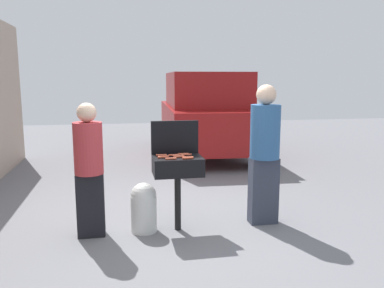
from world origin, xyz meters
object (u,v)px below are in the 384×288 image
Objects in this scene: hot_dog_1 at (179,157)px; propane_tank at (144,206)px; hot_dog_6 at (163,157)px; hot_dog_4 at (174,155)px; hot_dog_5 at (188,158)px; hot_dog_9 at (186,155)px; person_right at (265,149)px; hot_dog_7 at (178,156)px; parked_minivan at (205,114)px; bbq_grill at (178,168)px; hot_dog_0 at (164,157)px; hot_dog_3 at (183,154)px; hot_dog_8 at (171,159)px; hot_dog_10 at (161,155)px; hot_dog_2 at (188,158)px; person_left at (89,165)px.

propane_tank is at bearing 169.33° from hot_dog_1.
hot_dog_4 is at bearing 35.70° from hot_dog_6.
hot_dog_5 and hot_dog_9 have the same top height.
hot_dog_7 is at bearing -8.27° from person_right.
hot_dog_6 is at bearing -162.97° from hot_dog_7.
hot_dog_9 is at bearing 77.83° from parked_minivan.
bbq_grill is 0.23m from hot_dog_0.
hot_dog_3 is at bearing 77.36° from parked_minivan.
propane_tank is at bearing 150.36° from hot_dog_8.
hot_dog_2 is at bearing -40.48° from hot_dog_10.
hot_dog_4 is at bearing 128.00° from hot_dog_5.
hot_dog_10 is 0.87m from person_left.
hot_dog_10 is (-0.15, 0.03, 0.00)m from hot_dog_4.
hot_dog_6 is at bearing -12.69° from person_left.
hot_dog_6 is 1.00× the size of hot_dog_9.
hot_dog_0 is 1.00× the size of hot_dog_10.
hot_dog_0 is 0.29m from hot_dog_9.
hot_dog_1 is at bearing -10.67° from propane_tank.
hot_dog_6 is at bearing -161.76° from hot_dog_9.
bbq_grill is 0.17m from hot_dog_1.
hot_dog_4 is 1.00× the size of hot_dog_6.
person_right is at bearing 11.03° from hot_dog_2.
hot_dog_7 and hot_dog_8 have the same top height.
hot_dog_0 is 5.06m from parked_minivan.
propane_tank is (-0.43, 0.02, -0.62)m from hot_dog_7.
person_right is at bearing -0.68° from hot_dog_9.
hot_dog_4 and hot_dog_8 have the same top height.
hot_dog_4 is at bearing -161.55° from hot_dog_3.
hot_dog_3 is 0.28m from hot_dog_10.
hot_dog_1 is at bearing -79.79° from bbq_grill.
hot_dog_9 is (0.11, 0.11, 0.00)m from hot_dog_1.
hot_dog_1 and hot_dog_10 have the same top height.
hot_dog_4 is 0.06m from hot_dog_7.
hot_dog_2 is 0.20m from hot_dog_7.
parked_minivan is (0.28, 4.76, 0.05)m from person_right.
hot_dog_7 is at bearing 125.24° from hot_dog_5.
hot_dog_2 and hot_dog_4 have the same top height.
parked_minivan is at bearing 72.95° from hot_dog_4.
propane_tank is at bearing -7.14° from person_left.
hot_dog_0 is 0.09m from hot_dog_10.
hot_dog_8 is at bearing -136.93° from hot_dog_9.
bbq_grill is 7.17× the size of hot_dog_0.
parked_minivan reaches higher than hot_dog_6.
hot_dog_10 is 0.67m from propane_tank.
hot_dog_9 is 1.17m from person_left.
hot_dog_2 and hot_dog_10 have the same top height.
hot_dog_2 is 1.16m from person_left.
hot_dog_9 is at bearing -1.21° from hot_dog_4.
propane_tank is 0.34× the size of person_right.
hot_dog_10 is at bearing -11.59° from person_right.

